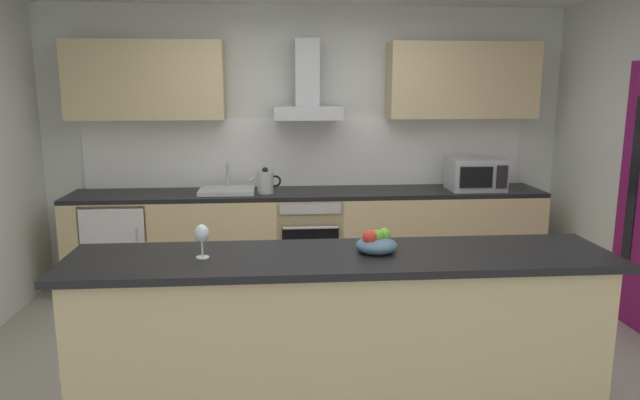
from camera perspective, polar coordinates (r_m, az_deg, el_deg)
The scene contains 14 objects.
ground at distance 4.05m, azimuth 0.44°, elevation -16.29°, with size 5.97×4.98×0.02m, color gray.
wall_back at distance 5.66m, azimuth -1.36°, elevation 5.55°, with size 5.97×0.12×2.60m, color silver.
backsplash_tile at distance 5.59m, azimuth -1.32°, elevation 4.76°, with size 4.23×0.02×0.66m, color white.
counter_back at distance 5.44m, azimuth -1.10°, elevation -3.80°, with size 4.37×0.60×0.90m.
counter_island at distance 3.21m, azimuth 2.14°, elevation -13.81°, with size 2.88×0.64×0.99m.
upper_cabinets at distance 5.40m, azimuth -1.25°, elevation 11.76°, with size 4.32×0.32×0.70m.
oven at distance 5.41m, azimuth -1.14°, elevation -3.77°, with size 0.60×0.62×0.80m.
refrigerator at distance 5.59m, azimuth -19.06°, elevation -4.28°, with size 0.58×0.60×0.85m.
microwave at distance 5.58m, azimuth 15.18°, elevation 2.49°, with size 0.50×0.38×0.30m.
sink at distance 5.33m, azimuth -9.19°, elevation 1.01°, with size 0.50×0.40×0.26m.
kettle at distance 5.25m, azimuth -5.43°, elevation 1.82°, with size 0.29×0.15×0.24m.
range_hood at distance 5.35m, azimuth -1.29°, elevation 10.45°, with size 0.62×0.45×0.72m.
wine_glass at distance 3.01m, azimuth -11.65°, elevation -3.40°, with size 0.08×0.08×0.18m.
fruit_bowl at distance 3.09m, azimuth 5.62°, elevation -4.30°, with size 0.22×0.22×0.13m.
Camera 1 is at (-0.32, -3.57, 1.86)m, focal length 32.27 mm.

